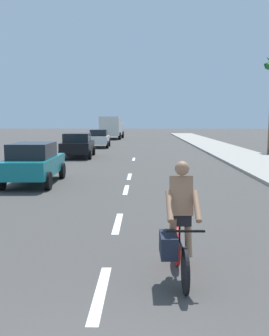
% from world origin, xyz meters
% --- Properties ---
extents(ground_plane, '(160.00, 160.00, 0.00)m').
position_xyz_m(ground_plane, '(0.00, 20.00, 0.00)').
color(ground_plane, '#423F3D').
extents(sidewalk_strip, '(3.60, 80.00, 0.14)m').
position_xyz_m(sidewalk_strip, '(6.99, 22.00, 0.07)').
color(sidewalk_strip, '#9E998E').
rests_on(sidewalk_strip, ground).
extents(lane_stripe_1, '(0.16, 1.80, 0.01)m').
position_xyz_m(lane_stripe_1, '(0.00, 2.68, 0.00)').
color(lane_stripe_1, white).
rests_on(lane_stripe_1, ground).
extents(lane_stripe_2, '(0.16, 1.80, 0.01)m').
position_xyz_m(lane_stripe_2, '(0.00, 6.28, 0.00)').
color(lane_stripe_2, white).
rests_on(lane_stripe_2, ground).
extents(lane_stripe_3, '(0.16, 1.80, 0.01)m').
position_xyz_m(lane_stripe_3, '(0.00, 10.55, 0.00)').
color(lane_stripe_3, white).
rests_on(lane_stripe_3, ground).
extents(lane_stripe_4, '(0.16, 1.80, 0.01)m').
position_xyz_m(lane_stripe_4, '(0.00, 13.62, 0.00)').
color(lane_stripe_4, white).
rests_on(lane_stripe_4, ground).
extents(lane_stripe_5, '(0.16, 1.80, 0.01)m').
position_xyz_m(lane_stripe_5, '(0.00, 20.77, 0.00)').
color(lane_stripe_5, white).
rests_on(lane_stripe_5, ground).
extents(cyclist, '(0.63, 1.71, 1.82)m').
position_xyz_m(cyclist, '(1.14, 3.19, 0.83)').
color(cyclist, black).
rests_on(cyclist, ground).
extents(parked_car_teal, '(1.90, 3.92, 1.57)m').
position_xyz_m(parked_car_teal, '(-3.56, 11.70, 0.83)').
color(parked_car_teal, '#14727A').
rests_on(parked_car_teal, ground).
extents(parked_car_black, '(2.15, 4.37, 1.57)m').
position_xyz_m(parked_car_black, '(-3.67, 21.93, 0.84)').
color(parked_car_black, black).
rests_on(parked_car_black, ground).
extents(parked_car_white, '(1.90, 3.88, 1.57)m').
position_xyz_m(parked_car_white, '(-3.31, 30.70, 0.83)').
color(parked_car_white, white).
rests_on(parked_car_white, ground).
extents(delivery_truck, '(2.86, 6.33, 2.80)m').
position_xyz_m(delivery_truck, '(-3.45, 45.43, 1.50)').
color(delivery_truck, beige).
rests_on(delivery_truck, ground).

